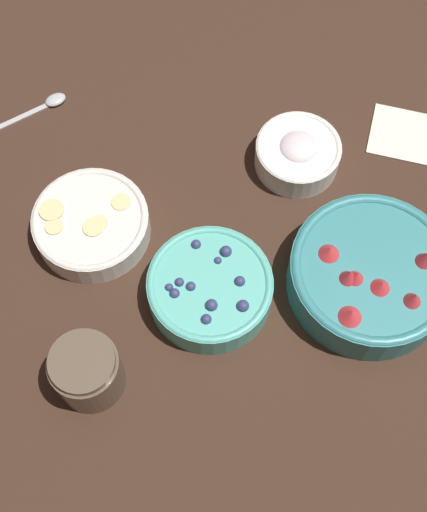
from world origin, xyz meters
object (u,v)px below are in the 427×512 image
at_px(bowl_blueberries, 210,288).
at_px(jar_chocolate, 87,372).
at_px(bowl_strawberries, 371,274).
at_px(bowl_bananas, 91,223).
at_px(bowl_cream, 298,153).

distance_m(bowl_blueberries, jar_chocolate, 0.19).
relative_size(bowl_strawberries, bowl_bananas, 1.35).
bearing_deg(bowl_blueberries, bowl_bananas, -34.06).
distance_m(bowl_strawberries, bowl_cream, 0.21).
height_order(bowl_cream, jar_chocolate, jar_chocolate).
bearing_deg(bowl_bananas, bowl_strawberries, 164.43).
relative_size(bowl_blueberries, bowl_cream, 1.35).
bearing_deg(bowl_cream, bowl_bananas, 18.22).
height_order(bowl_bananas, bowl_cream, bowl_cream).
relative_size(bowl_strawberries, jar_chocolate, 2.48).
relative_size(bowl_blueberries, bowl_bananas, 1.03).
distance_m(bowl_bananas, jar_chocolate, 0.21).
bearing_deg(bowl_blueberries, jar_chocolate, 34.24).
bearing_deg(jar_chocolate, bowl_strawberries, -163.26).
bearing_deg(bowl_blueberries, bowl_strawberries, -178.96).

